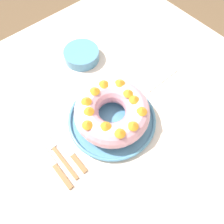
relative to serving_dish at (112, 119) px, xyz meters
The scene contains 9 objects.
ground_plane 0.78m from the serving_dish, 149.89° to the right, with size 8.00×8.00×0.00m, color brown.
dining_table 0.09m from the serving_dish, 149.89° to the right, with size 1.37×1.29×0.76m.
serving_dish is the anchor object (origin of this frame).
bundt_cake 0.05m from the serving_dish, 130.97° to the right, with size 0.26×0.26×0.10m.
fork 0.22m from the serving_dish, behind, with size 0.02×0.19×0.01m.
serving_knife 0.25m from the serving_dish, behind, with size 0.02×0.21×0.01m.
cake_knife 0.19m from the serving_dish, behind, with size 0.02×0.16×0.01m.
side_bowl 0.32m from the serving_dish, 72.72° to the left, with size 0.15×0.15×0.04m, color #518EB2.
napkin 0.28m from the serving_dish, 12.10° to the left, with size 0.17×0.12×0.00m, color white.
Camera 1 is at (-0.22, -0.26, 1.47)m, focal length 35.00 mm.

